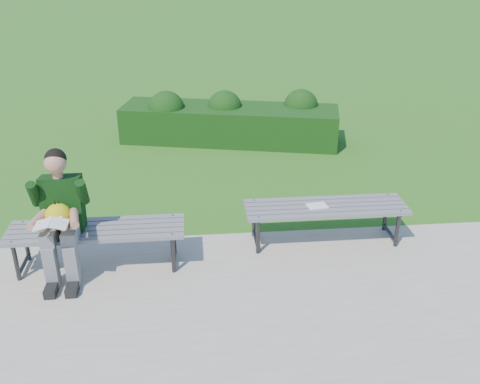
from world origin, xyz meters
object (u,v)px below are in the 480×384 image
Objects in this scene: hedge at (229,120)px; bench_left at (96,233)px; bench_right at (326,210)px; seated_boy at (60,213)px; paper_sheet at (317,206)px.

bench_left is (-1.67, -3.87, 0.05)m from hedge.
seated_boy reaches higher than bench_right.
hedge is 15.70× the size of paper_sheet.
hedge is at bearing 102.64° from bench_right.
hedge is 2.86× the size of seated_boy.
bench_right is 7.51× the size of paper_sheet.
bench_left is at bearing -113.36° from hedge.
bench_right is 0.12m from paper_sheet.
bench_right reaches higher than paper_sheet.
seated_boy reaches higher than hedge.
bench_left reaches higher than paper_sheet.
paper_sheet is (-0.10, 0.00, 0.06)m from bench_right.
bench_right is (0.80, -3.58, 0.05)m from hedge.
seated_boy is (-2.77, -0.38, 0.30)m from bench_right.
bench_right is at bearing -77.36° from hedge.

